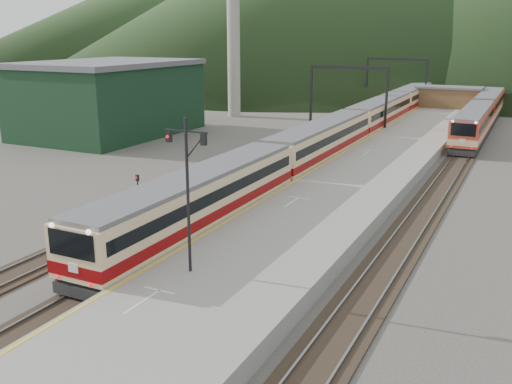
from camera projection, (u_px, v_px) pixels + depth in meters
The scene contains 15 objects.
track_main at pixel (327, 159), 54.83m from camera, with size 2.60×200.00×0.23m.
track_far at pixel (280, 154), 56.95m from camera, with size 2.60×200.00×0.23m.
track_second at pixel (452, 171), 49.94m from camera, with size 2.60×200.00×0.23m.
platform at pixel (380, 164), 50.60m from camera, with size 8.00×100.00×1.00m, color gray.
gantry_near at pixel (348, 87), 67.52m from camera, with size 9.55×0.25×8.00m.
gantry_far at pixel (396, 74), 89.12m from camera, with size 9.55×0.25×8.00m.
warehouse at pixel (109, 98), 67.31m from camera, with size 14.50×20.50×8.60m.
smokestack at pixel (233, 8), 79.17m from camera, with size 1.80×1.80×30.00m, color #9E998E.
station_shed at pixel (449, 97), 84.62m from camera, with size 9.40×4.40×3.10m.
main_train at pixel (380, 112), 71.29m from camera, with size 3.13×107.08×3.82m.
second_train at pixel (482, 114), 70.97m from camera, with size 2.79×38.01×3.40m.
signal_mast at pixel (187, 180), 25.46m from camera, with size 2.20×0.19×7.19m.
short_signal_a at pixel (60, 241), 29.12m from camera, with size 0.23×0.17×2.27m.
short_signal_b at pixel (291, 150), 51.75m from camera, with size 0.27×0.24×2.27m.
short_signal_c at pixel (138, 186), 39.58m from camera, with size 0.24×0.19×2.27m.
Camera 1 is at (17.51, -11.20, 11.73)m, focal length 40.00 mm.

